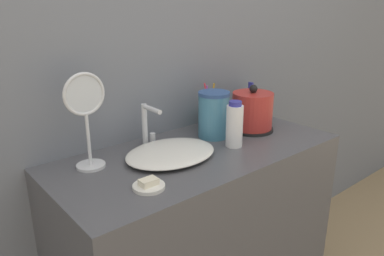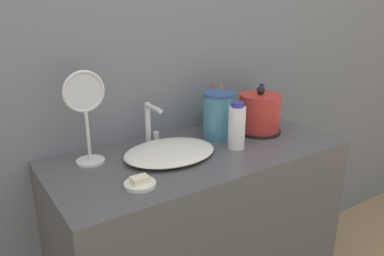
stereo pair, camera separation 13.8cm
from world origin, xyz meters
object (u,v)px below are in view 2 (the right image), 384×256
(faucet, at_px, (151,122))
(vanity_mirror, at_px, (86,111))
(lotion_bottle, at_px, (260,104))
(water_pitcher, at_px, (218,115))
(toothbrush_cup, at_px, (216,117))
(electric_kettle, at_px, (259,115))
(shampoo_bottle, at_px, (237,126))

(faucet, height_order, vanity_mirror, vanity_mirror)
(lotion_bottle, xyz_separation_m, water_pitcher, (-0.34, -0.11, 0.03))
(toothbrush_cup, distance_m, lotion_bottle, 0.27)
(faucet, bearing_deg, water_pitcher, -18.99)
(toothbrush_cup, relative_size, vanity_mirror, 0.62)
(faucet, xyz_separation_m, lotion_bottle, (0.61, 0.02, -0.02))
(lotion_bottle, xyz_separation_m, vanity_mirror, (-0.88, -0.06, 0.12))
(lotion_bottle, distance_m, vanity_mirror, 0.89)
(vanity_mirror, bearing_deg, water_pitcher, -5.07)
(electric_kettle, relative_size, lotion_bottle, 1.20)
(water_pitcher, bearing_deg, faucet, 161.01)
(toothbrush_cup, height_order, water_pitcher, toothbrush_cup)
(vanity_mirror, height_order, water_pitcher, vanity_mirror)
(electric_kettle, height_order, vanity_mirror, vanity_mirror)
(toothbrush_cup, distance_m, vanity_mirror, 0.63)
(electric_kettle, height_order, lotion_bottle, electric_kettle)
(faucet, xyz_separation_m, water_pitcher, (0.27, -0.09, 0.00))
(electric_kettle, bearing_deg, water_pitcher, 165.64)
(lotion_bottle, distance_m, shampoo_bottle, 0.43)
(vanity_mirror, bearing_deg, shampoo_bottle, -19.08)
(water_pitcher, bearing_deg, toothbrush_cup, 56.08)
(electric_kettle, bearing_deg, lotion_bottle, 45.56)
(vanity_mirror, relative_size, water_pitcher, 1.71)
(faucet, height_order, electric_kettle, electric_kettle)
(electric_kettle, xyz_separation_m, water_pitcher, (-0.19, 0.05, 0.02))
(lotion_bottle, distance_m, water_pitcher, 0.36)
(electric_kettle, relative_size, shampoo_bottle, 1.12)
(faucet, distance_m, water_pitcher, 0.28)
(faucet, bearing_deg, shampoo_bottle, -41.56)
(water_pitcher, bearing_deg, lotion_bottle, 17.65)
(vanity_mirror, xyz_separation_m, water_pitcher, (0.54, -0.05, -0.09))
(faucet, distance_m, electric_kettle, 0.48)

